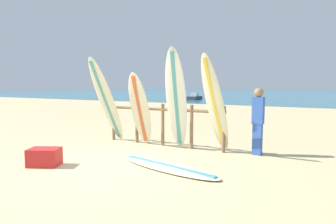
{
  "coord_description": "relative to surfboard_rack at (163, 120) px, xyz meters",
  "views": [
    {
      "loc": [
        3.9,
        -4.4,
        1.65
      ],
      "look_at": [
        0.16,
        2.48,
        0.89
      ],
      "focal_mm": 30.2,
      "sensor_mm": 36.0,
      "label": 1
    }
  ],
  "objects": [
    {
      "name": "surfboard_leaning_far_left",
      "position": [
        -1.57,
        -0.44,
        0.49
      ],
      "size": [
        0.65,
        1.24,
        2.39
      ],
      "color": "beige",
      "rests_on": "ground"
    },
    {
      "name": "surfboard_leaning_left",
      "position": [
        -0.49,
        -0.35,
        0.28
      ],
      "size": [
        0.63,
        0.89,
        1.97
      ],
      "color": "beige",
      "rests_on": "ground"
    },
    {
      "name": "cooler_box",
      "position": [
        -1.16,
        -2.84,
        -0.53
      ],
      "size": [
        0.72,
        0.62,
        0.36
      ],
      "primitive_type": "cube",
      "rotation": [
        0.0,
        0.0,
        0.46
      ],
      "color": "red",
      "rests_on": "ground"
    },
    {
      "name": "surfboard_lying_on_sand",
      "position": [
        1.13,
        -1.82,
        -0.67
      ],
      "size": [
        2.46,
        1.07,
        0.08
      ],
      "color": "white",
      "rests_on": "ground"
    },
    {
      "name": "surfboard_leaning_center",
      "position": [
        1.57,
        -0.29,
        0.47
      ],
      "size": [
        0.67,
        1.16,
        2.35
      ],
      "color": "beige",
      "rests_on": "ground"
    },
    {
      "name": "surfboard_leaning_center_left",
      "position": [
        0.56,
        -0.29,
        0.57
      ],
      "size": [
        0.66,
        0.9,
        2.55
      ],
      "color": "white",
      "rests_on": "ground"
    },
    {
      "name": "ocean_water",
      "position": [
        -0.16,
        55.82,
        -0.7
      ],
      "size": [
        120.0,
        80.0,
        0.01
      ],
      "primitive_type": "cube",
      "color": "teal",
      "rests_on": "ground"
    },
    {
      "name": "beachgoer_standing",
      "position": [
        2.47,
        0.16,
        0.16
      ],
      "size": [
        0.27,
        0.21,
        1.58
      ],
      "color": "#3359B2",
      "rests_on": "ground"
    },
    {
      "name": "small_boat_offshore",
      "position": [
        -8.68,
        22.52,
        -0.45
      ],
      "size": [
        1.21,
        2.58,
        0.71
      ],
      "color": "#333842",
      "rests_on": "ocean_water"
    },
    {
      "name": "surfboard_rack",
      "position": [
        0.0,
        0.0,
        0.0
      ],
      "size": [
        3.49,
        0.09,
        1.14
      ],
      "color": "olive",
      "rests_on": "ground"
    },
    {
      "name": "ground_plane",
      "position": [
        -0.16,
        -2.18,
        -0.71
      ],
      "size": [
        120.0,
        120.0,
        0.0
      ],
      "primitive_type": "plane",
      "color": "#CCB784"
    }
  ]
}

